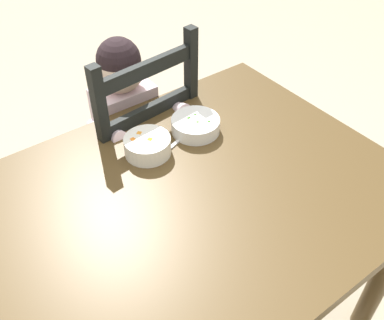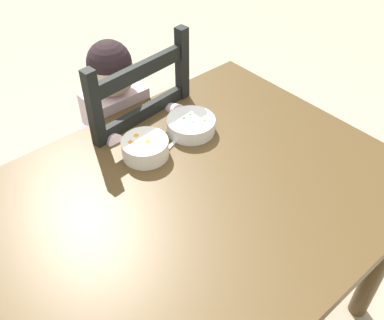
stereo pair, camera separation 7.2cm
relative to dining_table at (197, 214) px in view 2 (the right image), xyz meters
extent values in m
plane|color=tan|center=(0.00, 0.00, -0.63)|extent=(8.00, 8.00, 0.00)
cube|color=#4F3A1E|center=(0.00, 0.00, 0.09)|extent=(1.20, 0.94, 0.04)
cylinder|color=#4F3A1E|center=(0.52, -0.40, -0.28)|extent=(0.07, 0.07, 0.70)
cylinder|color=#4F3A1E|center=(-0.52, 0.40, -0.28)|extent=(0.07, 0.07, 0.70)
cylinder|color=#4F3A1E|center=(0.52, 0.40, -0.28)|extent=(0.07, 0.07, 0.70)
cube|color=black|center=(0.07, 0.57, -0.18)|extent=(0.46, 0.46, 0.02)
cube|color=black|center=(0.24, 0.78, -0.41)|extent=(0.04, 0.04, 0.44)
cube|color=black|center=(-0.13, 0.74, -0.41)|extent=(0.04, 0.04, 0.44)
cube|color=black|center=(0.28, 0.40, -0.41)|extent=(0.04, 0.04, 0.44)
cube|color=black|center=(-0.10, 0.36, -0.41)|extent=(0.04, 0.04, 0.44)
cube|color=black|center=(0.28, 0.40, 0.10)|extent=(0.04, 0.04, 0.55)
cube|color=black|center=(-0.10, 0.36, 0.10)|extent=(0.04, 0.04, 0.55)
cube|color=black|center=(0.09, 0.38, 0.29)|extent=(0.36, 0.06, 0.05)
cube|color=black|center=(0.09, 0.38, 0.13)|extent=(0.36, 0.06, 0.05)
cube|color=silver|center=(0.07, 0.54, -0.01)|extent=(0.22, 0.14, 0.32)
sphere|color=beige|center=(0.07, 0.54, 0.22)|extent=(0.17, 0.17, 0.17)
sphere|color=black|center=(0.07, 0.54, 0.26)|extent=(0.16, 0.16, 0.16)
cylinder|color=#3F4C72|center=(0.02, 0.42, -0.40)|extent=(0.07, 0.07, 0.46)
cylinder|color=#3F4C72|center=(0.13, 0.42, -0.40)|extent=(0.07, 0.07, 0.46)
cylinder|color=silver|center=(-0.06, 0.44, 0.07)|extent=(0.06, 0.24, 0.13)
cylinder|color=silver|center=(0.20, 0.44, 0.07)|extent=(0.06, 0.24, 0.13)
cylinder|color=white|center=(0.17, 0.22, 0.13)|extent=(0.16, 0.16, 0.05)
cylinder|color=white|center=(0.17, 0.22, 0.11)|extent=(0.07, 0.07, 0.01)
cylinder|color=#4F9533|center=(0.17, 0.22, 0.14)|extent=(0.13, 0.13, 0.03)
sphere|color=#4B972C|center=(0.15, 0.24, 0.15)|extent=(0.01, 0.01, 0.01)
sphere|color=#489029|center=(0.19, 0.19, 0.15)|extent=(0.01, 0.01, 0.01)
sphere|color=green|center=(0.16, 0.24, 0.15)|extent=(0.01, 0.01, 0.01)
sphere|color=#518C37|center=(0.16, 0.21, 0.15)|extent=(0.01, 0.01, 0.01)
sphere|color=#4C8B35|center=(0.18, 0.24, 0.15)|extent=(0.01, 0.01, 0.01)
cylinder|color=white|center=(-0.02, 0.22, 0.13)|extent=(0.15, 0.15, 0.06)
cylinder|color=white|center=(-0.02, 0.22, 0.11)|extent=(0.07, 0.07, 0.01)
cylinder|color=orange|center=(-0.02, 0.22, 0.14)|extent=(0.12, 0.12, 0.03)
cube|color=orange|center=(-0.02, 0.21, 0.16)|extent=(0.02, 0.02, 0.01)
cube|color=orange|center=(-0.06, 0.25, 0.16)|extent=(0.02, 0.02, 0.01)
cube|color=orange|center=(-0.03, 0.26, 0.16)|extent=(0.02, 0.02, 0.01)
cube|color=silver|center=(0.07, 0.21, 0.11)|extent=(0.09, 0.04, 0.00)
ellipsoid|color=silver|center=(0.01, 0.18, 0.11)|extent=(0.05, 0.04, 0.01)
camera|label=1|loc=(-0.53, -0.70, 1.01)|focal=40.95mm
camera|label=2|loc=(-0.59, -0.65, 1.01)|focal=40.95mm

